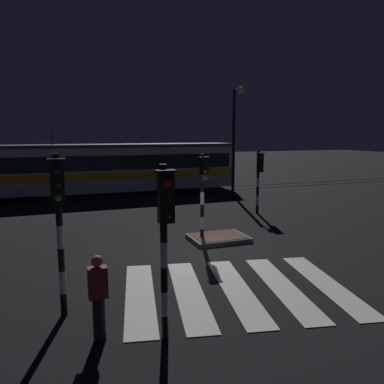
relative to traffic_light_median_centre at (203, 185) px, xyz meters
The scene contains 12 objects.
ground_plane 2.59m from the traffic_light_median_centre, 124.12° to the right, with size 120.00×120.00×0.00m, color black.
rail_near 11.50m from the traffic_light_median_centre, 94.20° to the left, with size 80.00×0.12×0.03m, color #59595E.
rail_far 12.91m from the traffic_light_median_centre, 93.73° to the left, with size 80.00×0.12×0.03m, color #59595E.
crosswalk_zebra 4.90m from the traffic_light_median_centre, 100.81° to the right, with size 6.33×5.29×0.02m.
traffic_island 2.12m from the traffic_light_median_centre, ahead, with size 2.10×1.54×0.18m.
traffic_light_median_centre is the anchor object (origin of this frame).
traffic_light_kerb_mid_left 6.85m from the traffic_light_median_centre, 117.85° to the right, with size 0.36×0.42×3.41m.
traffic_light_corner_far_right 5.67m from the traffic_light_median_centre, 39.35° to the left, with size 0.36×0.42×3.12m.
traffic_light_corner_near_left 6.63m from the traffic_light_median_centre, 139.08° to the right, with size 0.36×0.42×3.55m.
street_lamp_trackside_right 10.48m from the traffic_light_median_centre, 56.95° to the left, with size 0.44×1.21×6.65m.
tram 12.20m from the traffic_light_median_centre, 100.78° to the left, with size 18.06×2.58×4.15m.
pedestrian_waiting_at_kerb 7.22m from the traffic_light_median_centre, 128.19° to the right, with size 0.36×0.24×1.71m.
Camera 1 is at (-4.27, -11.41, 3.98)m, focal length 35.74 mm.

